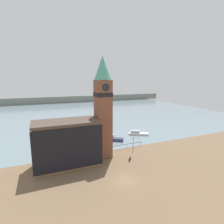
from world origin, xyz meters
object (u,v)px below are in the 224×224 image
(pier_building, at_px, (67,143))
(lamp_post, at_px, (133,140))
(mooring_bollard_near, at_px, (129,160))
(mooring_bollard_far, at_px, (130,158))
(boat_far, at_px, (138,133))
(boat_near, at_px, (112,138))
(clock_tower, at_px, (103,105))

(pier_building, xyz_separation_m, lamp_post, (16.36, 1.42, -2.10))
(mooring_bollard_near, relative_size, mooring_bollard_far, 0.86)
(boat_far, xyz_separation_m, mooring_bollard_near, (-11.42, -15.51, -0.17))
(pier_building, xyz_separation_m, mooring_bollard_near, (12.57, -3.63, -4.35))
(pier_building, height_order, boat_near, pier_building)
(boat_far, bearing_deg, lamp_post, -97.99)
(pier_building, relative_size, mooring_bollard_near, 19.41)
(boat_near, bearing_deg, lamp_post, -45.72)
(mooring_bollard_near, height_order, mooring_bollard_far, mooring_bollard_far)
(boat_near, height_order, mooring_bollard_far, boat_near)
(mooring_bollard_far, bearing_deg, pier_building, 167.32)
(clock_tower, height_order, pier_building, clock_tower)
(clock_tower, bearing_deg, mooring_bollard_near, -49.44)
(mooring_bollard_near, distance_m, mooring_bollard_far, 0.90)
(boat_far, bearing_deg, mooring_bollard_far, -97.98)
(clock_tower, distance_m, pier_building, 11.15)
(clock_tower, distance_m, mooring_bollard_far, 13.19)
(clock_tower, relative_size, mooring_bollard_near, 33.51)
(pier_building, xyz_separation_m, boat_far, (23.99, 11.88, -4.18))
(lamp_post, bearing_deg, boat_far, 53.92)
(boat_near, distance_m, mooring_bollard_far, 12.94)
(clock_tower, xyz_separation_m, boat_far, (15.61, 10.61, -11.43))
(pier_building, distance_m, mooring_bollard_far, 14.16)
(clock_tower, distance_m, boat_near, 15.34)
(mooring_bollard_near, relative_size, lamp_post, 0.18)
(mooring_bollard_far, relative_size, lamp_post, 0.21)
(boat_far, distance_m, mooring_bollard_far, 18.37)
(clock_tower, bearing_deg, lamp_post, 1.07)
(clock_tower, xyz_separation_m, boat_near, (5.79, 8.66, -11.27))
(boat_near, height_order, mooring_bollard_near, boat_near)
(lamp_post, bearing_deg, boat_near, 104.46)
(boat_far, bearing_deg, pier_building, -125.56)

